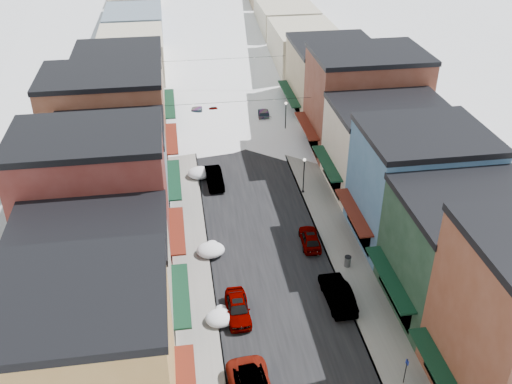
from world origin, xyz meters
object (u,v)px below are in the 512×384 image
object	(u,v)px
streetlamp_near	(304,171)
trash_can	(348,261)
car_dark_hatch	(214,178)
car_silver_sedan	(238,308)
car_green_sedan	(338,293)

from	to	relation	value
streetlamp_near	trash_can	bearing A→B (deg)	-85.21
car_dark_hatch	streetlamp_near	bearing A→B (deg)	-22.32
car_silver_sedan	car_dark_hatch	world-z (taller)	car_dark_hatch
car_silver_sedan	streetlamp_near	distance (m)	18.87
car_silver_sedan	streetlamp_near	size ratio (longest dim) A/B	1.11
car_silver_sedan	trash_can	size ratio (longest dim) A/B	4.44
car_silver_sedan	car_green_sedan	world-z (taller)	car_green_sedan
car_green_sedan	car_dark_hatch	bearing A→B (deg)	-69.87
car_green_sedan	streetlamp_near	distance (m)	16.40
car_silver_sedan	car_green_sedan	size ratio (longest dim) A/B	0.85
trash_can	car_dark_hatch	bearing A→B (deg)	122.34
car_silver_sedan	streetlamp_near	bearing A→B (deg)	61.65
car_dark_hatch	car_green_sedan	world-z (taller)	car_green_sedan
car_silver_sedan	car_green_sedan	bearing A→B (deg)	1.95
car_silver_sedan	car_dark_hatch	size ratio (longest dim) A/B	0.93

